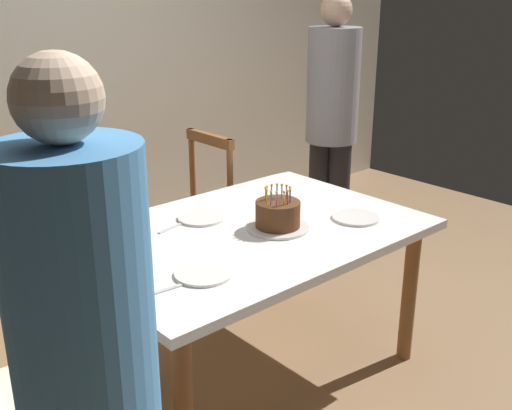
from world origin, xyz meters
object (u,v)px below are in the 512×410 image
object	(u,v)px
birthday_cake	(278,216)
chair_upholstered	(3,391)
dining_table	(248,247)
plate_near_guest	(356,217)
plate_far_side	(202,217)
chair_spindle_back	(189,221)
person_guest	(332,118)
plate_near_celebrant	(204,273)
person_celebrant	(87,370)

from	to	relation	value
birthday_cake	chair_upholstered	bearing A→B (deg)	-177.53
dining_table	plate_near_guest	distance (m)	0.52
plate_far_side	chair_spindle_back	world-z (taller)	chair_spindle_back
chair_spindle_back	person_guest	size ratio (longest dim) A/B	0.56
birthday_cake	plate_far_side	size ratio (longest dim) A/B	1.27
plate_near_celebrant	person_celebrant	world-z (taller)	person_celebrant
plate_far_side	chair_spindle_back	size ratio (longest dim) A/B	0.23
plate_near_celebrant	plate_near_guest	distance (m)	0.87
plate_near_celebrant	chair_spindle_back	bearing A→B (deg)	57.33
person_guest	dining_table	bearing A→B (deg)	-153.72
person_celebrant	birthday_cake	bearing A→B (deg)	28.69
plate_near_celebrant	chair_upholstered	xyz separation A→B (m)	(-0.73, 0.10, -0.21)
dining_table	plate_near_guest	size ratio (longest dim) A/B	6.90
chair_spindle_back	person_guest	bearing A→B (deg)	-14.63
dining_table	person_celebrant	xyz separation A→B (m)	(-1.14, -0.76, 0.28)
plate_far_side	plate_near_guest	world-z (taller)	same
chair_upholstered	person_guest	distance (m)	2.51
plate_near_guest	birthday_cake	bearing A→B (deg)	156.91
dining_table	chair_upholstered	world-z (taller)	chair_upholstered
chair_upholstered	plate_far_side	bearing A→B (deg)	19.23
dining_table	person_celebrant	distance (m)	1.40
plate_near_celebrant	person_guest	xyz separation A→B (m)	(1.63, 0.83, 0.23)
birthday_cake	chair_upholstered	size ratio (longest dim) A/B	0.29
birthday_cake	chair_spindle_back	bearing A→B (deg)	79.52
plate_near_guest	chair_spindle_back	size ratio (longest dim) A/B	0.23
plate_near_guest	person_celebrant	xyz separation A→B (m)	(-1.59, -0.53, 0.19)
chair_upholstered	person_guest	world-z (taller)	person_guest
person_celebrant	plate_far_side	bearing A→B (deg)	43.27
plate_near_guest	person_guest	distance (m)	1.15
dining_table	plate_near_celebrant	bearing A→B (deg)	-150.59
dining_table	plate_near_guest	xyz separation A→B (m)	(0.46, -0.24, 0.09)
plate_near_guest	chair_upholstered	world-z (taller)	chair_upholstered
plate_near_guest	person_guest	bearing A→B (deg)	47.80
chair_spindle_back	plate_far_side	bearing A→B (deg)	-119.93
dining_table	birthday_cake	distance (m)	0.20
chair_upholstered	dining_table	bearing A→B (deg)	6.89
person_celebrant	chair_upholstered	bearing A→B (deg)	91.16
plate_near_celebrant	chair_spindle_back	size ratio (longest dim) A/B	0.23
chair_spindle_back	person_celebrant	world-z (taller)	person_celebrant
plate_near_celebrant	plate_near_guest	world-z (taller)	same
plate_far_side	chair_upholstered	size ratio (longest dim) A/B	0.23
dining_table	person_guest	distance (m)	1.39
plate_near_guest	chair_upholstered	size ratio (longest dim) A/B	0.23
chair_spindle_back	person_celebrant	xyz separation A→B (m)	(-1.41, -1.61, 0.47)
birthday_cake	plate_near_guest	world-z (taller)	birthday_cake
person_guest	person_celebrant	bearing A→B (deg)	-149.90
dining_table	chair_spindle_back	xyz separation A→B (m)	(0.27, 0.84, -0.19)
plate_near_guest	chair_spindle_back	world-z (taller)	chair_spindle_back
chair_spindle_back	chair_upholstered	size ratio (longest dim) A/B	1.00
person_guest	plate_far_side	bearing A→B (deg)	-164.26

